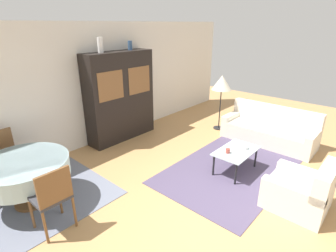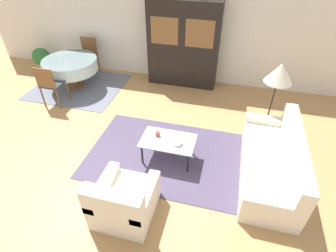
# 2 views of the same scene
# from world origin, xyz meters

# --- Properties ---
(ground_plane) EXTENTS (14.00, 14.00, 0.00)m
(ground_plane) POSITION_xyz_m (0.00, 0.00, 0.00)
(ground_plane) COLOR tan
(wall_back) EXTENTS (10.00, 0.06, 2.70)m
(wall_back) POSITION_xyz_m (0.00, 3.63, 1.35)
(wall_back) COLOR silver
(wall_back) RESTS_ON ground_plane
(area_rug) EXTENTS (2.89, 1.91, 0.01)m
(area_rug) POSITION_xyz_m (1.06, 0.55, 0.01)
(area_rug) COLOR #4C425B
(area_rug) RESTS_ON ground_plane
(dining_rug) EXTENTS (2.22, 1.93, 0.01)m
(dining_rug) POSITION_xyz_m (-1.84, 2.44, 0.01)
(dining_rug) COLOR slate
(dining_rug) RESTS_ON ground_plane
(couch) EXTENTS (0.83, 2.07, 0.84)m
(couch) POSITION_xyz_m (2.83, 0.52, 0.29)
(couch) COLOR silver
(couch) RESTS_ON ground_plane
(armchair) EXTENTS (0.80, 0.86, 0.81)m
(armchair) POSITION_xyz_m (0.76, -0.79, 0.29)
(armchair) COLOR silver
(armchair) RESTS_ON ground_plane
(coffee_table) EXTENTS (0.93, 0.57, 0.44)m
(coffee_table) POSITION_xyz_m (1.08, 0.47, 0.40)
(coffee_table) COLOR black
(coffee_table) RESTS_ON area_rug
(display_cabinet) EXTENTS (1.73, 0.47, 2.08)m
(display_cabinet) POSITION_xyz_m (0.71, 3.35, 1.04)
(display_cabinet) COLOR black
(display_cabinet) RESTS_ON ground_plane
(dining_table) EXTENTS (1.31, 1.31, 0.75)m
(dining_table) POSITION_xyz_m (-1.92, 2.40, 0.61)
(dining_table) COLOR brown
(dining_table) RESTS_ON dining_rug
(dining_chair_near) EXTENTS (0.44, 0.44, 0.96)m
(dining_chair_near) POSITION_xyz_m (-1.92, 1.54, 0.57)
(dining_chair_near) COLOR brown
(dining_chair_near) RESTS_ON dining_rug
(dining_chair_far) EXTENTS (0.44, 0.44, 0.96)m
(dining_chair_far) POSITION_xyz_m (-1.92, 3.27, 0.57)
(dining_chair_far) COLOR brown
(dining_chair_far) RESTS_ON dining_rug
(floor_lamp) EXTENTS (0.51, 0.51, 1.43)m
(floor_lamp) POSITION_xyz_m (2.79, 1.86, 1.22)
(floor_lamp) COLOR black
(floor_lamp) RESTS_ON ground_plane
(cup) EXTENTS (0.08, 0.08, 0.09)m
(cup) POSITION_xyz_m (0.87, 0.54, 0.49)
(cup) COLOR #9E4238
(cup) RESTS_ON coffee_table
(bowl) EXTENTS (0.18, 0.18, 0.05)m
(bowl) POSITION_xyz_m (1.24, 0.41, 0.47)
(bowl) COLOR white
(bowl) RESTS_ON coffee_table
(potted_plant) EXTENTS (0.48, 0.48, 0.63)m
(potted_plant) POSITION_xyz_m (-3.35, 3.12, 0.36)
(potted_plant) COLOR beige
(potted_plant) RESTS_ON ground_plane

